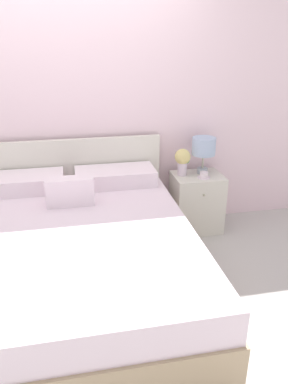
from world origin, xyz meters
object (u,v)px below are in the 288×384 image
bed (75,257)px  teacup (204,175)px  nightstand (196,202)px  table_lamp (204,148)px  flower_vase (183,160)px

bed → teacup: (1.27, 0.72, 0.30)m
nightstand → teacup: (0.03, -0.08, 0.32)m
table_lamp → bed: bearing=-146.8°
bed → teacup: bearing=29.5°
flower_vase → teacup: size_ratio=2.09×
table_lamp → flower_vase: table_lamp is taller
bed → table_lamp: (1.30, 0.85, 0.54)m
bed → nightstand: (1.24, 0.80, -0.01)m
nightstand → flower_vase: bearing=165.2°
bed → nightstand: size_ratio=3.67×
nightstand → table_lamp: 0.56m
bed → flower_vase: size_ratio=8.15×
nightstand → table_lamp: size_ratio=1.63×
teacup → bed: bearing=-150.5°
bed → table_lamp: bearing=33.2°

